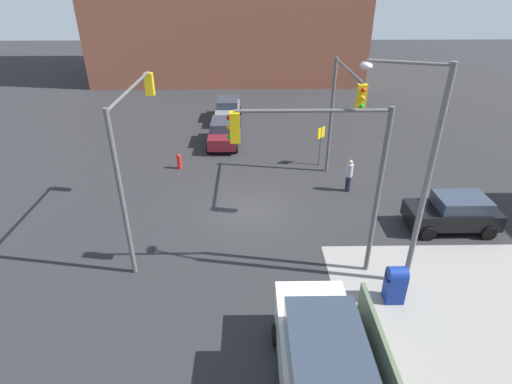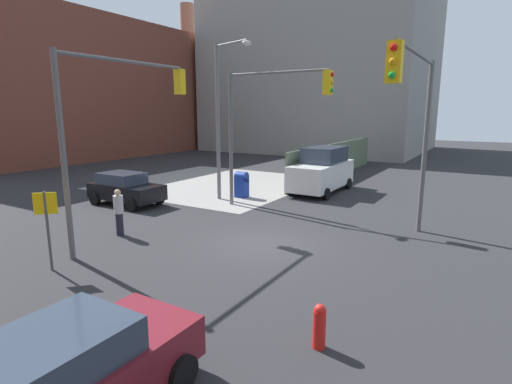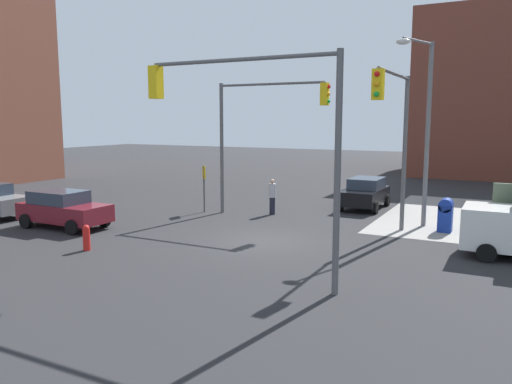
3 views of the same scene
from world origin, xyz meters
The scene contains 13 objects.
ground_plane centered at (0.00, 0.00, 0.00)m, with size 120.00×120.00×0.00m, color #28282B.
traffic_signal_nw_corner centered at (-2.29, 4.50, 4.65)m, with size 5.76×0.36×6.50m.
traffic_signal_se_corner centered at (2.08, -4.50, 4.68)m, with size 6.26×0.36×6.50m.
traffic_signal_ne_corner centered at (4.50, 2.47, 4.62)m, with size 0.36×5.34×6.50m.
street_lamp_corner centered at (5.09, 5.45, 4.70)m, with size 1.13×2.56×8.00m.
warning_sign_two_way centered at (-5.40, 4.20, 1.64)m, with size 0.48×0.48×2.40m.
mailbox_blue centered at (6.20, 5.00, 0.76)m, with size 0.56×0.64×1.43m.
fire_hydrant centered at (-5.00, -4.20, 0.49)m, with size 0.26×0.26×0.94m.
hatchback_maroon centered at (-8.86, -1.78, 0.84)m, with size 4.13×2.02×1.62m.
hatchback_gray centered at (-14.20, -1.70, 0.84)m, with size 4.44×2.02×1.62m.
hatchback_black centered at (1.67, 9.08, 0.84)m, with size 2.02×3.89×1.62m.
van_white_delivery centered at (9.94, 1.80, 1.28)m, with size 5.40×2.32×2.62m.
pedestrian_crossing centered at (-2.00, 5.20, 0.94)m, with size 0.36×0.36×1.79m.
Camera 1 is at (16.75, -0.02, 10.10)m, focal length 28.00 mm.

